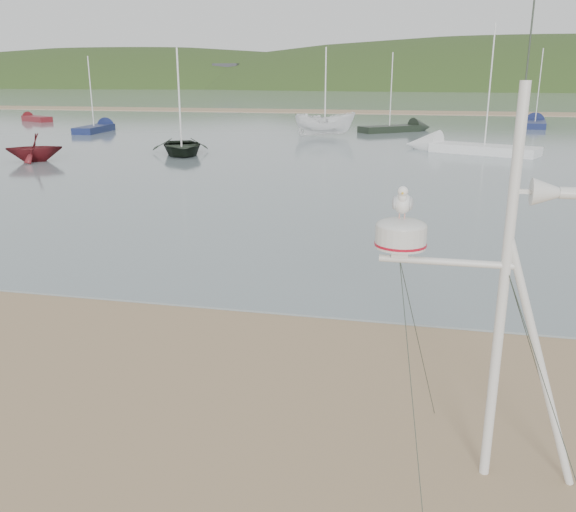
% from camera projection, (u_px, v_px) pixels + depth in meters
% --- Properties ---
extents(ground, '(560.00, 560.00, 0.00)m').
position_uv_depth(ground, '(148.00, 420.00, 8.11)').
color(ground, '#917453').
rests_on(ground, ground).
extents(water, '(560.00, 256.00, 0.04)m').
position_uv_depth(water, '(411.00, 96.00, 131.64)').
color(water, slate).
rests_on(water, ground).
extents(sandbar, '(560.00, 7.00, 0.07)m').
position_uv_depth(sandbar, '(397.00, 112.00, 73.60)').
color(sandbar, '#917453').
rests_on(sandbar, water).
extents(hill_ridge, '(620.00, 180.00, 80.00)m').
position_uv_depth(hill_ridge, '(465.00, 141.00, 229.84)').
color(hill_ridge, '#243817').
rests_on(hill_ridge, ground).
extents(far_cottages, '(294.40, 6.30, 8.00)m').
position_uv_depth(far_cottages, '(427.00, 76.00, 189.78)').
color(far_cottages, beige).
rests_on(far_cottages, ground).
extents(mast_rig, '(2.35, 2.51, 5.31)m').
position_uv_depth(mast_rig, '(489.00, 374.00, 6.65)').
color(mast_rig, silver).
rests_on(mast_rig, ground).
extents(boat_dark, '(3.33, 2.23, 4.54)m').
position_uv_depth(boat_dark, '(180.00, 114.00, 34.11)').
color(boat_dark, black).
rests_on(boat_dark, water).
extents(boat_red, '(2.43, 2.79, 2.76)m').
position_uv_depth(boat_red, '(33.00, 135.00, 31.67)').
color(boat_red, maroon).
rests_on(boat_red, water).
extents(boat_white, '(1.80, 1.75, 4.52)m').
position_uv_depth(boat_white, '(325.00, 105.00, 44.94)').
color(boat_white, white).
rests_on(boat_white, water).
extents(dinghy_red_far, '(5.10, 3.58, 1.25)m').
position_uv_depth(dinghy_red_far, '(31.00, 118.00, 60.29)').
color(dinghy_red_far, maroon).
rests_on(dinghy_red_far, ground).
extents(sailboat_dark_mid, '(6.14, 5.44, 6.59)m').
position_uv_depth(sailboat_dark_mid, '(407.00, 128.00, 49.12)').
color(sailboat_dark_mid, black).
rests_on(sailboat_dark_mid, ground).
extents(sailboat_blue_near, '(2.08, 6.39, 6.27)m').
position_uv_depth(sailboat_blue_near, '(102.00, 127.00, 49.75)').
color(sailboat_blue_near, '#141D48').
rests_on(sailboat_blue_near, ground).
extents(sailboat_blue_far, '(2.81, 7.38, 7.15)m').
position_uv_depth(sailboat_blue_far, '(535.00, 123.00, 54.68)').
color(sailboat_blue_far, '#141D48').
rests_on(sailboat_blue_far, ground).
extents(sailboat_white_near, '(8.03, 4.91, 7.83)m').
position_uv_depth(sailboat_white_near, '(448.00, 147.00, 36.32)').
color(sailboat_white_near, white).
rests_on(sailboat_white_near, ground).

